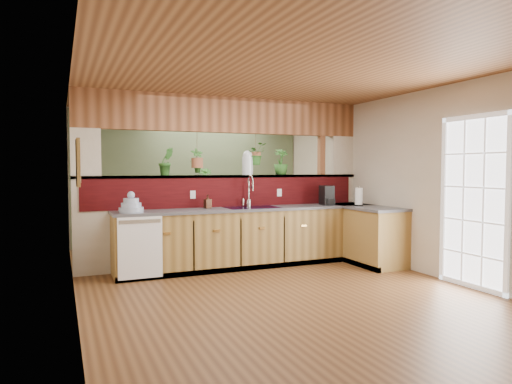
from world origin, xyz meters
name	(u,v)px	position (x,y,z in m)	size (l,w,h in m)	color
ground	(263,282)	(0.00, 0.00, 0.00)	(4.60, 7.00, 0.01)	#56351A
ceiling	(263,83)	(0.00, 0.00, 2.60)	(4.60, 7.00, 0.01)	brown
wall_back	(192,178)	(0.00, 3.50, 1.30)	(4.60, 0.02, 2.60)	beige
wall_front	(504,201)	(0.00, -3.50, 1.30)	(4.60, 0.02, 2.60)	beige
wall_left	(73,186)	(-2.30, 0.00, 1.30)	(0.02, 7.00, 2.60)	beige
wall_right	(403,181)	(2.30, 0.00, 1.30)	(0.02, 7.00, 2.60)	beige
pass_through_partition	(230,188)	(0.03, 1.35, 1.19)	(4.60, 0.21, 2.60)	beige
pass_through_ledge	(228,176)	(0.00, 1.35, 1.37)	(4.60, 0.21, 0.04)	brown
header_beam	(228,115)	(0.00, 1.35, 2.33)	(4.60, 0.15, 0.55)	brown
sage_backwall	(192,178)	(0.00, 3.48, 1.30)	(4.55, 0.02, 2.55)	#596C49
countertop	(289,236)	(0.84, 0.87, 0.45)	(4.14, 1.52, 0.90)	brown
dishwasher	(140,247)	(-1.48, 0.66, 0.46)	(0.58, 0.03, 0.82)	white
navy_sink	(252,213)	(0.25, 0.98, 0.82)	(0.82, 0.50, 0.18)	black
french_door	(473,204)	(2.27, -1.30, 1.05)	(0.06, 1.02, 2.16)	white
framed_print	(78,163)	(-2.27, -0.80, 1.55)	(0.04, 0.35, 0.45)	brown
faucet	(250,190)	(0.27, 1.13, 1.17)	(0.22, 0.22, 0.49)	#B7B7B2
dish_stack	(131,206)	(-1.56, 0.87, 0.99)	(0.33, 0.33, 0.29)	#96A5C2
soap_dispenser	(208,201)	(-0.42, 1.09, 1.00)	(0.09, 0.09, 0.20)	#3C2216
coffee_maker	(327,196)	(1.55, 0.92, 1.04)	(0.17, 0.28, 0.31)	black
paper_towel	(359,197)	(1.92, 0.57, 1.04)	(0.14, 0.14, 0.31)	black
glass_jar	(248,163)	(0.33, 1.35, 1.58)	(0.17, 0.17, 0.39)	silver
ledge_plant_left	(166,161)	(-0.98, 1.35, 1.60)	(0.23, 0.18, 0.41)	#2A5F20
ledge_plant_right	(281,162)	(0.93, 1.35, 1.60)	(0.24, 0.24, 0.43)	#2A5F20
hanging_plant_a	(197,153)	(-0.50, 1.35, 1.74)	(0.21, 0.18, 0.55)	brown
hanging_plant_b	(256,144)	(0.47, 1.35, 1.88)	(0.38, 0.35, 0.47)	brown
shelving_console	(189,219)	(-0.14, 3.25, 0.50)	(1.57, 0.42, 1.04)	black
shelf_plant_a	(164,183)	(-0.61, 3.25, 1.21)	(0.20, 0.14, 0.38)	#2A5F20
shelf_plant_b	(205,180)	(0.20, 3.25, 1.26)	(0.27, 0.27, 0.47)	#2A5F20
floor_plant	(245,231)	(0.68, 2.33, 0.33)	(0.60, 0.52, 0.67)	#2A5F20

